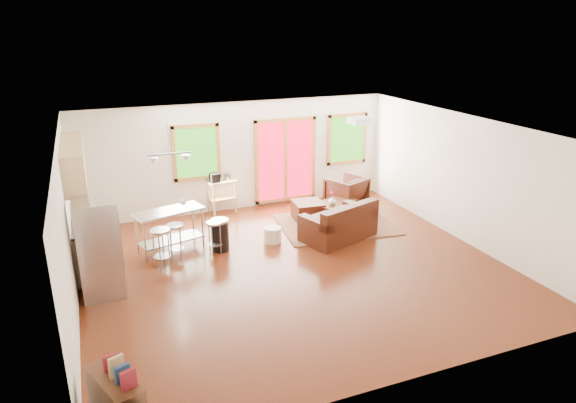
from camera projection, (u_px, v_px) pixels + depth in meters
name	position (u px, v px, depth m)	size (l,w,h in m)	color
floor	(294.00, 268.00, 9.57)	(7.50, 7.00, 0.02)	#3C1608
ceiling	(295.00, 129.00, 8.70)	(7.50, 7.00, 0.02)	white
back_wall	(238.00, 156.00, 12.21)	(7.50, 0.02, 2.60)	silver
left_wall	(67.00, 231.00, 7.81)	(0.02, 7.00, 2.60)	silver
right_wall	(464.00, 179.00, 10.46)	(0.02, 7.00, 2.60)	silver
front_wall	(408.00, 292.00, 6.06)	(7.50, 0.02, 2.60)	silver
window_left	(196.00, 152.00, 11.75)	(1.10, 0.05, 1.30)	#205211
french_doors	(286.00, 160.00, 12.66)	(1.60, 0.05, 2.10)	#A90B20
window_right	(347.00, 139.00, 13.12)	(1.10, 0.05, 1.30)	#205211
rug	(336.00, 224.00, 11.56)	(2.49, 1.92, 0.02)	#4B5C37
loveseat	(340.00, 225.00, 10.71)	(1.73, 1.31, 0.82)	black
coffee_table	(335.00, 204.00, 11.89)	(1.14, 0.94, 0.39)	#3C2111
armchair	(346.00, 191.00, 12.54)	(0.83, 0.78, 0.85)	black
ottoman	(308.00, 211.00, 11.80)	(0.65, 0.65, 0.43)	black
pouf	(272.00, 235.00, 10.62)	(0.37, 0.37, 0.32)	#EEE8CC
vase	(332.00, 200.00, 11.62)	(0.20, 0.20, 0.32)	silver
book	(363.00, 199.00, 11.53)	(0.23, 0.03, 0.30)	maroon
cabinets	(86.00, 215.00, 9.52)	(0.64, 2.24, 2.30)	tan
refrigerator	(100.00, 248.00, 8.36)	(0.68, 0.65, 1.66)	#B7BABC
island	(170.00, 223.00, 10.09)	(1.43, 0.87, 0.85)	#B7BABC
cup	(183.00, 201.00, 10.00)	(0.13, 0.11, 0.13)	white
bar_stool_a	(161.00, 239.00, 9.36)	(0.48, 0.48, 0.76)	#B7BABC
bar_stool_b	(175.00, 234.00, 9.74)	(0.39, 0.39, 0.70)	#B7BABC
bar_stool_c	(214.00, 230.00, 9.97)	(0.34, 0.34, 0.67)	#B7BABC
trash_can	(220.00, 235.00, 10.17)	(0.38, 0.38, 0.66)	black
kitchen_cart	(221.00, 185.00, 12.10)	(0.71, 0.52, 1.00)	tan
ceiling_flush	(360.00, 121.00, 9.82)	(0.35, 0.35, 0.12)	white
pendant_light	(170.00, 159.00, 9.59)	(0.80, 0.18, 0.79)	gray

